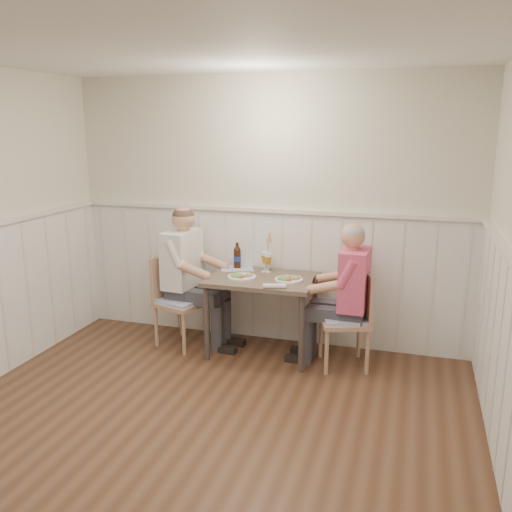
# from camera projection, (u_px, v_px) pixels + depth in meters

# --- Properties ---
(ground_plane) EXTENTS (4.50, 4.50, 0.00)m
(ground_plane) POSITION_uv_depth(u_px,v_px,m) (174.00, 462.00, 3.50)
(ground_plane) COLOR #4C2E1D
(room_shell) EXTENTS (4.04, 4.54, 2.60)m
(room_shell) POSITION_uv_depth(u_px,v_px,m) (165.00, 232.00, 3.14)
(room_shell) COLOR silver
(room_shell) RESTS_ON ground
(wainscot) EXTENTS (4.00, 4.49, 1.34)m
(wainscot) POSITION_uv_depth(u_px,v_px,m) (211.00, 326.00, 3.98)
(wainscot) COLOR white
(wainscot) RESTS_ON ground
(dining_table) EXTENTS (0.99, 0.70, 0.75)m
(dining_table) POSITION_uv_depth(u_px,v_px,m) (262.00, 287.00, 5.04)
(dining_table) COLOR brown
(dining_table) RESTS_ON ground
(chair_right) EXTENTS (0.52, 0.52, 0.88)m
(chair_right) POSITION_uv_depth(u_px,v_px,m) (351.00, 316.00, 4.81)
(chair_right) COLOR #A5785D
(chair_right) RESTS_ON ground
(chair_left) EXTENTS (0.53, 0.53, 0.89)m
(chair_left) POSITION_uv_depth(u_px,v_px,m) (177.00, 297.00, 5.31)
(chair_left) COLOR #A5785D
(chair_left) RESTS_ON ground
(man_in_pink) EXTENTS (0.62, 0.43, 1.33)m
(man_in_pink) POSITION_uv_depth(u_px,v_px,m) (349.00, 306.00, 4.81)
(man_in_pink) COLOR #3F3F47
(man_in_pink) RESTS_ON ground
(diner_cream) EXTENTS (0.67, 0.47, 1.39)m
(diner_cream) POSITION_uv_depth(u_px,v_px,m) (187.00, 286.00, 5.33)
(diner_cream) COLOR #3F3F47
(diner_cream) RESTS_ON ground
(plate_man) EXTENTS (0.26, 0.26, 0.07)m
(plate_man) POSITION_uv_depth(u_px,v_px,m) (288.00, 279.00, 4.90)
(plate_man) COLOR white
(plate_man) RESTS_ON dining_table
(plate_diner) EXTENTS (0.26, 0.26, 0.07)m
(plate_diner) POSITION_uv_depth(u_px,v_px,m) (240.00, 276.00, 4.99)
(plate_diner) COLOR white
(plate_diner) RESTS_ON dining_table
(beer_glass_a) EXTENTS (0.07, 0.07, 0.19)m
(beer_glass_a) POSITION_uv_depth(u_px,v_px,m) (268.00, 260.00, 5.16)
(beer_glass_a) COLOR silver
(beer_glass_a) RESTS_ON dining_table
(beer_glass_b) EXTENTS (0.08, 0.08, 0.20)m
(beer_glass_b) POSITION_uv_depth(u_px,v_px,m) (265.00, 258.00, 5.18)
(beer_glass_b) COLOR silver
(beer_glass_b) RESTS_ON dining_table
(beer_bottle) EXTENTS (0.07, 0.07, 0.26)m
(beer_bottle) POSITION_uv_depth(u_px,v_px,m) (237.00, 257.00, 5.32)
(beer_bottle) COLOR black
(beer_bottle) RESTS_ON dining_table
(rolled_napkin) EXTENTS (0.20, 0.10, 0.04)m
(rolled_napkin) POSITION_uv_depth(u_px,v_px,m) (275.00, 286.00, 4.67)
(rolled_napkin) COLOR white
(rolled_napkin) RESTS_ON dining_table
(grass_vase) EXTENTS (0.05, 0.05, 0.40)m
(grass_vase) POSITION_uv_depth(u_px,v_px,m) (267.00, 252.00, 5.22)
(grass_vase) COLOR silver
(grass_vase) RESTS_ON dining_table
(gingham_mat) EXTENTS (0.38, 0.35, 0.01)m
(gingham_mat) POSITION_uv_depth(u_px,v_px,m) (237.00, 268.00, 5.33)
(gingham_mat) COLOR #5B77B9
(gingham_mat) RESTS_ON dining_table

